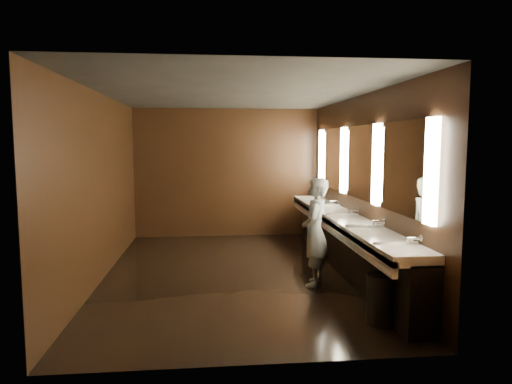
% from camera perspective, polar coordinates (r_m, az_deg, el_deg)
% --- Properties ---
extents(floor, '(6.00, 6.00, 0.00)m').
position_cam_1_polar(floor, '(7.32, -2.70, -10.15)').
color(floor, black).
rests_on(floor, ground).
extents(ceiling, '(4.00, 6.00, 0.02)m').
position_cam_1_polar(ceiling, '(7.06, -2.82, 12.21)').
color(ceiling, '#2D2D2B').
rests_on(ceiling, wall_back).
extents(wall_back, '(4.00, 0.02, 2.80)m').
position_cam_1_polar(wall_back, '(10.04, -3.68, 2.40)').
color(wall_back, black).
rests_on(wall_back, floor).
extents(wall_front, '(4.00, 0.02, 2.80)m').
position_cam_1_polar(wall_front, '(4.08, -0.50, -3.02)').
color(wall_front, black).
rests_on(wall_front, floor).
extents(wall_left, '(0.02, 6.00, 2.80)m').
position_cam_1_polar(wall_left, '(7.23, -18.80, 0.64)').
color(wall_left, black).
rests_on(wall_left, floor).
extents(wall_right, '(0.02, 6.00, 2.80)m').
position_cam_1_polar(wall_right, '(7.43, 12.83, 0.95)').
color(wall_right, black).
rests_on(wall_right, floor).
extents(sink_counter, '(0.55, 5.40, 1.01)m').
position_cam_1_polar(sink_counter, '(7.50, 11.16, -5.95)').
color(sink_counter, black).
rests_on(sink_counter, floor).
extents(mirror_band, '(0.06, 5.03, 1.15)m').
position_cam_1_polar(mirror_band, '(7.41, 12.75, 3.65)').
color(mirror_band, '#FFECC3').
rests_on(mirror_band, wall_right).
extents(person, '(0.55, 0.66, 1.56)m').
position_cam_1_polar(person, '(6.64, 7.39, -4.96)').
color(person, '#96B4E0').
rests_on(person, floor).
extents(trash_bin, '(0.48, 0.48, 0.57)m').
position_cam_1_polar(trash_bin, '(5.53, 15.55, -12.74)').
color(trash_bin, black).
rests_on(trash_bin, floor).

